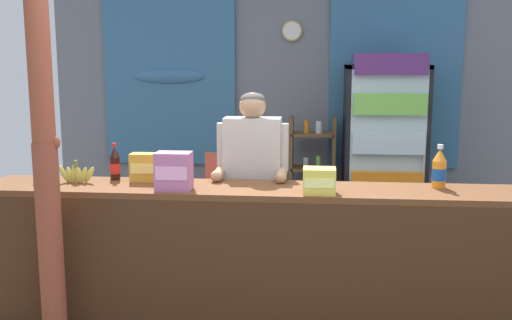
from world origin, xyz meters
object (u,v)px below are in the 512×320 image
Objects in this scene: soda_bottle_cola at (115,164)px; snack_box_wafer at (174,171)px; stall_counter at (272,247)px; banana_bunch at (76,174)px; soda_bottle_orange_soda at (439,169)px; bottle_shelf_rack at (312,171)px; snack_box_choco_powder at (148,167)px; soda_bottle_lime_soda at (40,167)px; drink_fridge at (385,138)px; timber_post at (45,151)px; plastic_lawn_chair at (213,192)px; shopkeeper at (252,172)px; snack_box_instant_noodle at (319,181)px.

soda_bottle_cola reaches higher than snack_box_wafer.
banana_bunch is (-1.35, 0.14, 0.43)m from stall_counter.
soda_bottle_orange_soda is at bearing 7.87° from snack_box_wafer.
snack_box_choco_powder is (-1.12, -2.24, 0.43)m from bottle_shelf_rack.
soda_bottle_cola is at bearing 11.48° from soda_bottle_lime_soda.
stall_counter is 2.11× the size of drink_fridge.
soda_bottle_orange_soda is at bearing 12.31° from timber_post.
soda_bottle_cola is 1.10× the size of snack_box_choco_powder.
soda_bottle_lime_soda is (-2.58, -2.12, 0.05)m from drink_fridge.
plastic_lawn_chair is at bearing 109.88° from stall_counter.
soda_bottle_cola is 0.96× the size of banana_bunch.
soda_bottle_orange_soda is (0.11, -2.07, 0.07)m from drink_fridge.
drink_fridge is 2.07m from soda_bottle_orange_soda.
snack_box_wafer is at bearing -129.99° from shopkeeper.
shopkeeper reaches higher than banana_bunch.
soda_bottle_cola is at bearing 30.09° from banana_bunch.
soda_bottle_lime_soda reaches higher than snack_box_instant_noodle.
soda_bottle_orange_soda is 1.20× the size of soda_bottle_lime_soda.
timber_post is 2.49m from soda_bottle_orange_soda.
shopkeeper is at bearing 109.20° from stall_counter.
snack_box_instant_noodle is at bearing -13.25° from snack_box_choco_powder.
snack_box_choco_powder reaches higher than stall_counter.
snack_box_instant_noodle is (1.64, 0.28, -0.21)m from timber_post.
snack_box_instant_noodle is at bearing -88.91° from bottle_shelf_rack.
soda_bottle_lime_soda is (-1.62, 0.17, 0.47)m from stall_counter.
bottle_shelf_rack is 5.12× the size of snack_box_choco_powder.
soda_bottle_orange_soda is 1.41× the size of snack_box_instant_noodle.
stall_counter is at bearing 173.99° from snack_box_instant_noodle.
drink_fridge is at bearing 48.30° from timber_post.
snack_box_wafer is (-1.71, -0.24, 0.00)m from soda_bottle_orange_soda.
timber_post is 1.68m from snack_box_instant_noodle.
bottle_shelf_rack is at bearing 91.09° from snack_box_instant_noodle.
bottle_shelf_rack reaches higher than snack_box_instant_noodle.
soda_bottle_cola is 1.45m from snack_box_instant_noodle.
timber_post reaches higher than bottle_shelf_rack.
timber_post is at bearing -167.69° from soda_bottle_orange_soda.
banana_bunch is at bearing 173.96° from stall_counter.
soda_bottle_orange_soda is 2.43m from banana_bunch.
snack_box_instant_noodle reaches higher than banana_bunch.
snack_box_choco_powder is (-1.95, 0.02, -0.02)m from soda_bottle_orange_soda.
timber_post is 0.79m from snack_box_wafer.
drink_fridge is at bearing 73.91° from snack_box_instant_noodle.
timber_post reaches higher than drink_fridge.
soda_bottle_orange_soda reaches higher than banana_bunch.
shopkeeper is 1.30m from soda_bottle_orange_soda.
snack_box_instant_noodle reaches higher than stall_counter.
snack_box_choco_powder reaches higher than banana_bunch.
soda_bottle_orange_soda is 1.22× the size of snack_box_choco_powder.
soda_bottle_orange_soda reaches higher than snack_box_wafer.
stall_counter is at bearing -70.12° from plastic_lawn_chair.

